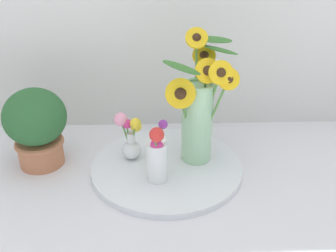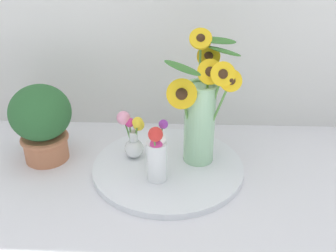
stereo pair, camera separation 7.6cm
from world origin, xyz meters
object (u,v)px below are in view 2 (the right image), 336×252
at_px(mason_jar_sunflowers, 201,110).
at_px(vase_bulb_right, 133,136).
at_px(serving_tray, 168,167).
at_px(vase_small_center, 157,154).
at_px(potted_plant, 42,121).

relative_size(mason_jar_sunflowers, vase_bulb_right, 2.51).
height_order(serving_tray, vase_small_center, vase_small_center).
relative_size(mason_jar_sunflowers, potted_plant, 1.57).
bearing_deg(potted_plant, serving_tray, -7.50).
relative_size(serving_tray, potted_plant, 1.84).
height_order(mason_jar_sunflowers, vase_bulb_right, mason_jar_sunflowers).
bearing_deg(vase_small_center, mason_jar_sunflowers, 41.97).
height_order(mason_jar_sunflowers, potted_plant, mason_jar_sunflowers).
distance_m(vase_small_center, potted_plant, 0.40).
distance_m(serving_tray, mason_jar_sunflowers, 0.22).
height_order(vase_bulb_right, potted_plant, potted_plant).
bearing_deg(mason_jar_sunflowers, potted_plant, 178.24).
distance_m(serving_tray, vase_bulb_right, 0.15).
xyz_separation_m(mason_jar_sunflowers, vase_small_center, (-0.13, -0.12, -0.09)).
xyz_separation_m(vase_small_center, potted_plant, (-0.38, 0.13, 0.03)).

